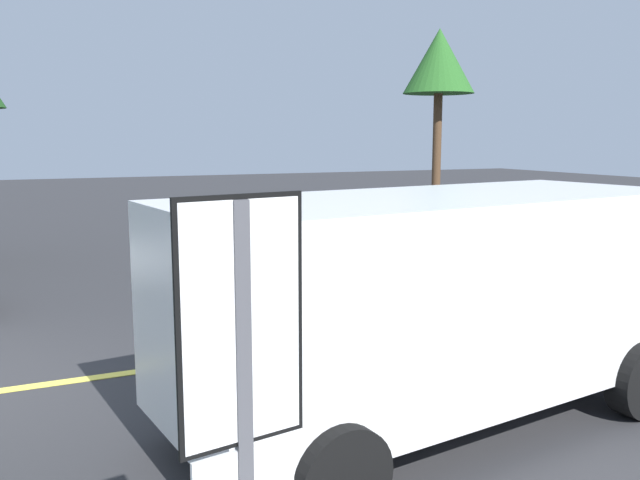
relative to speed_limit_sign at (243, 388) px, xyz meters
The scene contains 5 objects.
lane_marking_centre 5.73m from the speed_limit_sign, 76.49° to the left, with size 28.00×0.16×0.01m, color #E0D14C.
speed_limit_sign is the anchor object (origin of this frame).
white_van 3.98m from the speed_limit_sign, 44.73° to the left, with size 5.43×2.83×2.20m.
car_blue_far_lane 12.55m from the speed_limit_sign, 36.14° to the left, with size 4.34×2.65×1.67m.
tree_left_verge 17.59m from the speed_limit_sign, 53.61° to the left, with size 2.04×2.04×5.78m.
Camera 1 is at (0.99, -7.68, 2.73)m, focal length 37.21 mm.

